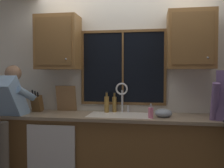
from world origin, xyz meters
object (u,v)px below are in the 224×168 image
at_px(knife_block, 37,104).
at_px(bottle_tall_clear, 107,104).
at_px(person_standing, 3,113).
at_px(cutting_board, 66,98).
at_px(bottle_green_glass, 114,104).
at_px(mixing_bowl, 163,113).
at_px(soap_dispenser, 151,113).

relative_size(knife_block, bottle_tall_clear, 1.15).
relative_size(person_standing, cutting_board, 4.31).
bearing_deg(knife_block, bottle_tall_clear, 4.52).
height_order(person_standing, bottle_tall_clear, person_standing).
bearing_deg(person_standing, bottle_green_glass, 22.11).
height_order(cutting_board, bottle_green_glass, cutting_board).
height_order(cutting_board, bottle_tall_clear, cutting_board).
bearing_deg(cutting_board, mixing_bowl, -11.72).
relative_size(person_standing, soap_dispenser, 8.83).
relative_size(knife_block, bottle_green_glass, 1.19).
bearing_deg(mixing_bowl, person_standing, -172.71).
height_order(mixing_bowl, soap_dispenser, soap_dispenser).
bearing_deg(person_standing, cutting_board, 40.01).
xyz_separation_m(knife_block, cutting_board, (0.37, 0.12, 0.07)).
relative_size(mixing_bowl, soap_dispenser, 1.19).
bearing_deg(bottle_green_glass, bottle_tall_clear, -151.99).
height_order(knife_block, bottle_tall_clear, knife_block).
relative_size(soap_dispenser, bottle_green_glass, 0.65).
relative_size(cutting_board, bottle_green_glass, 1.33).
bearing_deg(mixing_bowl, soap_dispenser, -143.59).
bearing_deg(bottle_green_glass, soap_dispenser, -38.70).
bearing_deg(soap_dispenser, person_standing, -175.62).
height_order(knife_block, soap_dispenser, knife_block).
xyz_separation_m(mixing_bowl, soap_dispenser, (-0.15, -0.11, 0.02)).
distance_m(person_standing, knife_block, 0.48).
bearing_deg(knife_block, mixing_bowl, -5.16).
bearing_deg(bottle_green_glass, person_standing, -157.89).
height_order(soap_dispenser, bottle_green_glass, bottle_green_glass).
distance_m(bottle_green_glass, bottle_tall_clear, 0.11).
bearing_deg(mixing_bowl, knife_block, 174.84).
relative_size(person_standing, knife_block, 4.83).
bearing_deg(bottle_green_glass, knife_block, -173.09).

